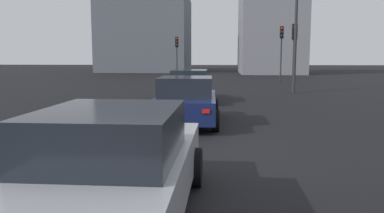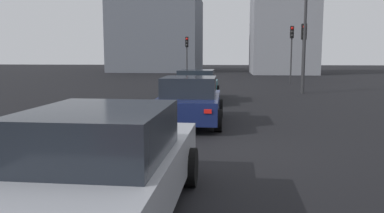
% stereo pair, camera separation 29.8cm
% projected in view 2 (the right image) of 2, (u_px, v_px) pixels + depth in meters
% --- Properties ---
extents(ground_plane, '(160.00, 160.00, 0.20)m').
position_uv_depth(ground_plane, '(234.00, 154.00, 8.98)').
color(ground_plane, black).
extents(car_teal_right_lead, '(4.76, 2.06, 1.49)m').
position_uv_depth(car_teal_right_lead, '(197.00, 86.00, 18.40)').
color(car_teal_right_lead, '#19606B').
rests_on(car_teal_right_lead, ground_plane).
extents(car_navy_right_second, '(4.17, 2.09, 1.49)m').
position_uv_depth(car_navy_right_second, '(190.00, 101.00, 12.25)').
color(car_navy_right_second, '#141E4C').
rests_on(car_navy_right_second, ground_plane).
extents(car_silver_right_third, '(4.67, 2.12, 1.51)m').
position_uv_depth(car_silver_right_third, '(105.00, 166.00, 5.01)').
color(car_silver_right_third, '#A8AAB2').
rests_on(car_silver_right_third, ground_plane).
extents(traffic_light_near_left, '(0.33, 0.30, 4.33)m').
position_uv_depth(traffic_light_near_left, '(292.00, 43.00, 29.09)').
color(traffic_light_near_left, '#2D2D30').
rests_on(traffic_light_near_left, ground_plane).
extents(traffic_light_near_right, '(0.33, 0.30, 3.78)m').
position_uv_depth(traffic_light_near_right, '(187.00, 49.00, 34.44)').
color(traffic_light_near_right, '#2D2D30').
rests_on(traffic_light_near_right, ground_plane).
extents(traffic_light_far_left, '(0.32, 0.30, 3.96)m').
position_uv_depth(traffic_light_far_left, '(304.00, 43.00, 22.43)').
color(traffic_light_far_left, '#2D2D30').
rests_on(traffic_light_far_left, ground_plane).
extents(street_lamp_kerbside, '(0.56, 0.36, 8.88)m').
position_uv_depth(street_lamp_kerbside, '(306.00, 1.00, 21.34)').
color(street_lamp_kerbside, '#2D2D30').
rests_on(street_lamp_kerbside, ground_plane).
extents(building_facade_left, '(9.91, 7.22, 11.63)m').
position_uv_depth(building_facade_left, '(282.00, 24.00, 46.31)').
color(building_facade_left, gray).
rests_on(building_facade_left, ground_plane).
extents(building_facade_center, '(13.51, 11.28, 10.14)m').
position_uv_depth(building_facade_center, '(159.00, 34.00, 53.71)').
color(building_facade_center, slate).
rests_on(building_facade_center, ground_plane).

